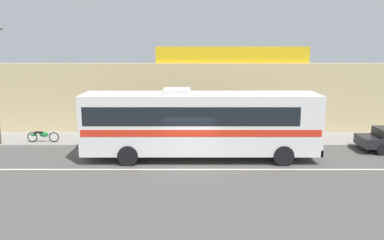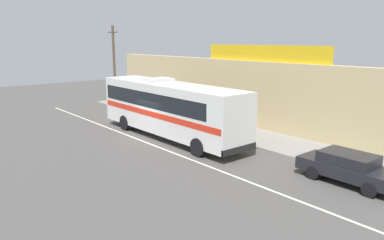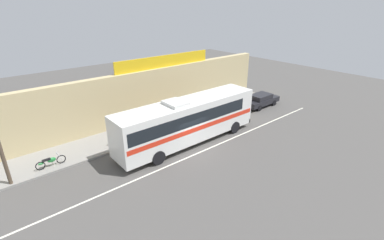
{
  "view_description": "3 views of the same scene",
  "coord_description": "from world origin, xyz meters",
  "px_view_note": "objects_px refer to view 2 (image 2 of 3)",
  "views": [
    {
      "loc": [
        0.12,
        -19.3,
        6.13
      ],
      "look_at": [
        0.05,
        1.61,
        2.02
      ],
      "focal_mm": 36.67,
      "sensor_mm": 36.0,
      "label": 1
    },
    {
      "loc": [
        19.34,
        -12.76,
        6.27
      ],
      "look_at": [
        2.29,
        1.49,
        1.4
      ],
      "focal_mm": 34.44,
      "sensor_mm": 36.0,
      "label": 2
    },
    {
      "loc": [
        -11.99,
        -14.42,
        10.54
      ],
      "look_at": [
        1.33,
        1.5,
        1.61
      ],
      "focal_mm": 25.78,
      "sensor_mm": 36.0,
      "label": 3
    }
  ],
  "objects_px": {
    "parked_car": "(349,167)",
    "motorcycle_green": "(133,104)",
    "motorcycle_black": "(170,113)",
    "utility_pole": "(114,65)",
    "pedestrian_far_left": "(218,113)",
    "intercity_bus": "(169,106)"
  },
  "relations": [
    {
      "from": "parked_car",
      "to": "motorcycle_green",
      "type": "height_order",
      "value": "parked_car"
    },
    {
      "from": "parked_car",
      "to": "motorcycle_black",
      "type": "xyz_separation_m",
      "value": [
        -15.84,
        1.86,
        -0.17
      ]
    },
    {
      "from": "utility_pole",
      "to": "pedestrian_far_left",
      "type": "height_order",
      "value": "utility_pole"
    },
    {
      "from": "parked_car",
      "to": "motorcycle_green",
      "type": "distance_m",
      "value": 21.08
    },
    {
      "from": "intercity_bus",
      "to": "pedestrian_far_left",
      "type": "distance_m",
      "value": 4.55
    },
    {
      "from": "intercity_bus",
      "to": "motorcycle_green",
      "type": "relative_size",
      "value": 6.35
    },
    {
      "from": "intercity_bus",
      "to": "motorcycle_black",
      "type": "distance_m",
      "value": 5.7
    },
    {
      "from": "pedestrian_far_left",
      "to": "motorcycle_black",
      "type": "bearing_deg",
      "value": -165.68
    },
    {
      "from": "intercity_bus",
      "to": "motorcycle_green",
      "type": "height_order",
      "value": "intercity_bus"
    },
    {
      "from": "intercity_bus",
      "to": "motorcycle_black",
      "type": "bearing_deg",
      "value": 142.83
    },
    {
      "from": "utility_pole",
      "to": "motorcycle_green",
      "type": "distance_m",
      "value": 4.22
    },
    {
      "from": "utility_pole",
      "to": "motorcycle_black",
      "type": "distance_m",
      "value": 8.39
    },
    {
      "from": "intercity_bus",
      "to": "parked_car",
      "type": "relative_size",
      "value": 2.78
    },
    {
      "from": "motorcycle_green",
      "to": "motorcycle_black",
      "type": "bearing_deg",
      "value": 2.79
    },
    {
      "from": "utility_pole",
      "to": "pedestrian_far_left",
      "type": "distance_m",
      "value": 12.5
    },
    {
      "from": "parked_car",
      "to": "motorcycle_black",
      "type": "relative_size",
      "value": 2.4
    },
    {
      "from": "parked_car",
      "to": "utility_pole",
      "type": "xyz_separation_m",
      "value": [
        -23.48,
        1.18,
        3.23
      ]
    },
    {
      "from": "motorcycle_black",
      "to": "motorcycle_green",
      "type": "xyz_separation_m",
      "value": [
        -5.18,
        -0.25,
        0.0
      ]
    },
    {
      "from": "motorcycle_black",
      "to": "motorcycle_green",
      "type": "distance_m",
      "value": 5.19
    },
    {
      "from": "utility_pole",
      "to": "motorcycle_black",
      "type": "height_order",
      "value": "utility_pole"
    },
    {
      "from": "intercity_bus",
      "to": "pedestrian_far_left",
      "type": "bearing_deg",
      "value": 89.9
    },
    {
      "from": "intercity_bus",
      "to": "utility_pole",
      "type": "distance_m",
      "value": 12.45
    }
  ]
}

